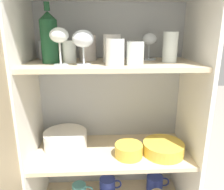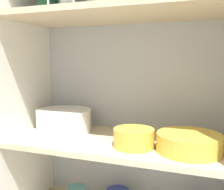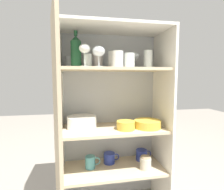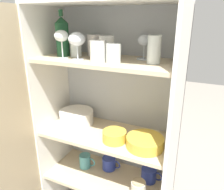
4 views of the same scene
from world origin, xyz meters
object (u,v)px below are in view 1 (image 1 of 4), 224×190
(mixing_bowl_large, at_px, (163,148))
(plate_stack_white, at_px, (66,140))
(serving_bowl_small, at_px, (129,150))
(coffee_mug_primary, at_px, (108,185))
(wine_bottle, at_px, (49,37))

(mixing_bowl_large, bearing_deg, plate_stack_white, 170.43)
(serving_bowl_small, bearing_deg, coffee_mug_primary, 126.09)
(plate_stack_white, relative_size, serving_bowl_small, 1.63)
(plate_stack_white, height_order, mixing_bowl_large, plate_stack_white)
(plate_stack_white, height_order, coffee_mug_primary, plate_stack_white)
(wine_bottle, distance_m, coffee_mug_primary, 0.88)
(wine_bottle, height_order, mixing_bowl_large, wine_bottle)
(wine_bottle, relative_size, mixing_bowl_large, 1.25)
(mixing_bowl_large, height_order, serving_bowl_small, serving_bowl_small)
(plate_stack_white, xyz_separation_m, serving_bowl_small, (0.32, -0.10, -0.01))
(plate_stack_white, bearing_deg, wine_bottle, -125.51)
(mixing_bowl_large, relative_size, serving_bowl_small, 1.49)
(wine_bottle, xyz_separation_m, plate_stack_white, (0.03, 0.05, -0.52))
(serving_bowl_small, bearing_deg, mixing_bowl_large, 4.37)
(plate_stack_white, relative_size, coffee_mug_primary, 1.70)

